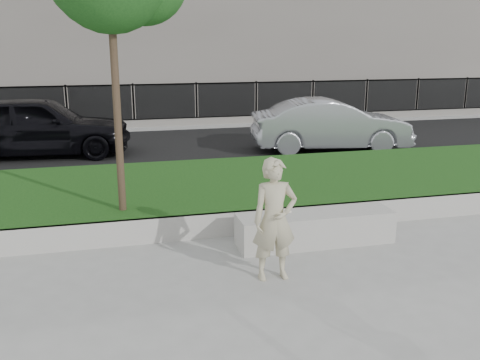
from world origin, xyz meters
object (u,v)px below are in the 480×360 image
object	(u,v)px
stone_bench	(315,228)
car_dark	(38,126)
man	(275,220)
car_silver	(331,125)
book	(284,211)

from	to	relation	value
stone_bench	car_dark	distance (m)	9.07
man	stone_bench	bearing A→B (deg)	45.96
car_dark	car_silver	size ratio (longest dim) A/B	1.09
car_dark	car_silver	bearing A→B (deg)	-93.51
man	car_silver	bearing A→B (deg)	61.91
car_dark	stone_bench	bearing A→B (deg)	-143.06
stone_bench	book	world-z (taller)	book
man	book	distance (m)	1.35
stone_bench	book	distance (m)	0.56
car_silver	man	bearing A→B (deg)	160.23
stone_bench	man	distance (m)	1.52
stone_bench	car_silver	size ratio (longest dim) A/B	0.56
car_dark	car_silver	xyz separation A→B (m)	(7.81, -1.22, -0.09)
car_dark	car_silver	world-z (taller)	car_dark
stone_bench	car_silver	xyz separation A→B (m)	(3.07, 6.49, 0.51)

